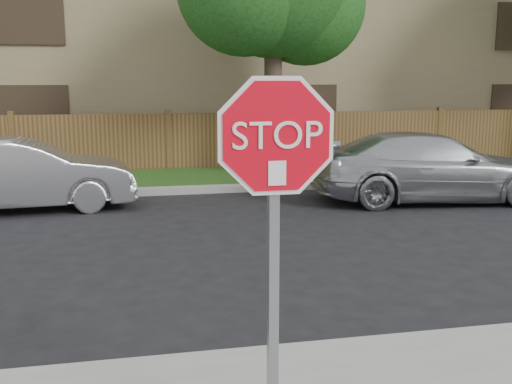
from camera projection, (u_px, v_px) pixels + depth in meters
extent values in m
plane|color=black|center=(251.00, 357.00, 5.45)|extent=(90.00, 90.00, 0.00)
cube|color=gray|center=(179.00, 190.00, 13.28)|extent=(70.00, 0.30, 0.15)
cube|color=#1E4714|center=(174.00, 179.00, 14.87)|extent=(70.00, 3.00, 0.12)
cube|color=#4D371B|center=(169.00, 143.00, 16.27)|extent=(70.00, 0.12, 1.60)
cube|color=#917A5A|center=(157.00, 65.00, 21.26)|extent=(34.00, 8.00, 6.00)
cylinder|color=#382B21|center=(273.00, 101.00, 14.93)|extent=(0.44, 0.44, 3.92)
sphere|color=#1A4114|center=(306.00, 5.00, 14.96)|extent=(3.00, 3.00, 3.00)
cube|color=gray|center=(273.00, 276.00, 3.81)|extent=(0.07, 0.06, 2.30)
cylinder|color=white|center=(276.00, 136.00, 3.58)|extent=(1.01, 0.02, 1.01)
cylinder|color=red|center=(277.00, 136.00, 3.57)|extent=(0.93, 0.02, 0.93)
cube|color=white|center=(277.00, 173.00, 3.60)|extent=(0.11, 0.00, 0.15)
imported|color=#B3B4B8|center=(23.00, 175.00, 11.47)|extent=(4.31, 1.81, 1.39)
imported|color=#A9ADB1|center=(430.00, 167.00, 12.39)|extent=(5.09, 2.51, 1.42)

